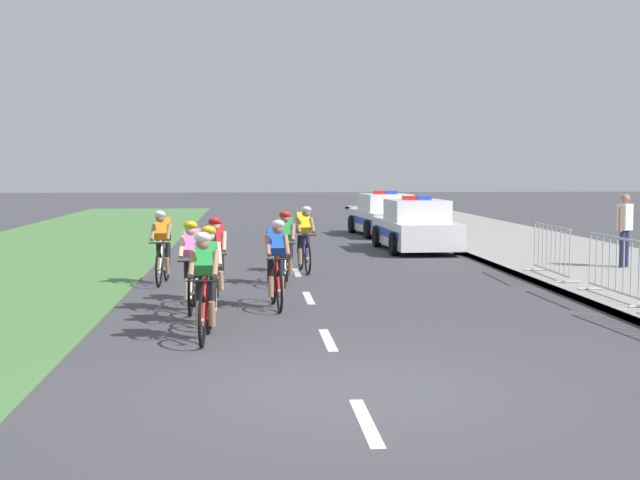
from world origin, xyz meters
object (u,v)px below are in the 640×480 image
(police_car_nearest, at_px, (416,227))
(spectator_closest, at_px, (625,225))
(cyclist_third, at_px, (192,264))
(cyclist_eighth, at_px, (304,238))
(crowd_barrier_middle, at_px, (616,268))
(cyclist_second, at_px, (208,273))
(cyclist_fourth, at_px, (276,262))
(cyclist_fifth, at_px, (216,258))
(crowd_barrier_rear, at_px, (551,251))
(cyclist_sixth, at_px, (286,247))
(cyclist_seventh, at_px, (162,246))
(cyclist_lead, at_px, (205,284))
(police_car_second, at_px, (385,216))

(police_car_nearest, distance_m, spectator_closest, 6.80)
(cyclist_third, relative_size, cyclist_eighth, 1.00)
(cyclist_eighth, height_order, crowd_barrier_middle, cyclist_eighth)
(cyclist_second, xyz_separation_m, cyclist_fourth, (1.08, 1.46, 0.00))
(cyclist_second, height_order, cyclist_fifth, same)
(cyclist_third, height_order, cyclist_eighth, same)
(cyclist_third, distance_m, crowd_barrier_rear, 7.94)
(cyclist_third, relative_size, cyclist_fifth, 1.00)
(cyclist_eighth, bearing_deg, cyclist_second, -105.79)
(cyclist_second, bearing_deg, cyclist_fourth, 53.41)
(cyclist_fifth, height_order, cyclist_sixth, same)
(cyclist_fourth, height_order, cyclist_seventh, same)
(cyclist_second, bearing_deg, cyclist_fifth, 89.23)
(police_car_nearest, relative_size, spectator_closest, 2.66)
(cyclist_sixth, distance_m, cyclist_seventh, 2.54)
(cyclist_fifth, bearing_deg, cyclist_sixth, 58.64)
(cyclist_lead, height_order, cyclist_fourth, same)
(cyclist_fourth, xyz_separation_m, crowd_barrier_rear, (5.84, 3.05, -0.14))
(cyclist_fourth, xyz_separation_m, cyclist_sixth, (0.28, 3.05, 0.00))
(cyclist_second, xyz_separation_m, cyclist_sixth, (1.37, 4.51, 0.00))
(cyclist_second, distance_m, crowd_barrier_middle, 7.13)
(cyclist_lead, relative_size, crowd_barrier_middle, 0.74)
(cyclist_second, height_order, police_car_nearest, police_car_nearest)
(cyclist_sixth, distance_m, cyclist_eighth, 2.21)
(cyclist_eighth, relative_size, crowd_barrier_middle, 0.74)
(cyclist_fifth, bearing_deg, spectator_closest, 22.32)
(cyclist_sixth, distance_m, police_car_second, 13.76)
(cyclist_lead, relative_size, spectator_closest, 1.03)
(cyclist_fifth, xyz_separation_m, police_car_second, (5.41, 15.34, -0.11))
(police_car_nearest, distance_m, crowd_barrier_middle, 10.46)
(cyclist_fifth, relative_size, cyclist_seventh, 1.00)
(cyclist_second, xyz_separation_m, spectator_closest, (9.18, 6.08, 0.30))
(cyclist_seventh, bearing_deg, cyclist_fifth, -64.92)
(cyclist_fifth, height_order, crowd_barrier_rear, cyclist_fifth)
(cyclist_second, bearing_deg, cyclist_lead, -89.06)
(cyclist_third, height_order, cyclist_sixth, same)
(police_car_second, distance_m, crowd_barrier_middle, 16.35)
(cyclist_eighth, bearing_deg, crowd_barrier_middle, -45.95)
(cyclist_fifth, height_order, police_car_nearest, police_car_nearest)
(cyclist_lead, bearing_deg, cyclist_fifth, 89.84)
(cyclist_fourth, distance_m, police_car_nearest, 11.16)
(cyclist_second, relative_size, cyclist_sixth, 1.00)
(cyclist_second, bearing_deg, crowd_barrier_rear, 33.08)
(cyclist_fourth, relative_size, cyclist_seventh, 1.00)
(cyclist_third, distance_m, cyclist_fourth, 1.42)
(police_car_nearest, bearing_deg, crowd_barrier_middle, -81.46)
(cyclist_third, relative_size, cyclist_seventh, 1.00)
(crowd_barrier_rear, bearing_deg, police_car_nearest, 101.62)
(cyclist_seventh, xyz_separation_m, spectator_closest, (10.33, 1.24, 0.30))
(crowd_barrier_rear, bearing_deg, cyclist_sixth, 179.98)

